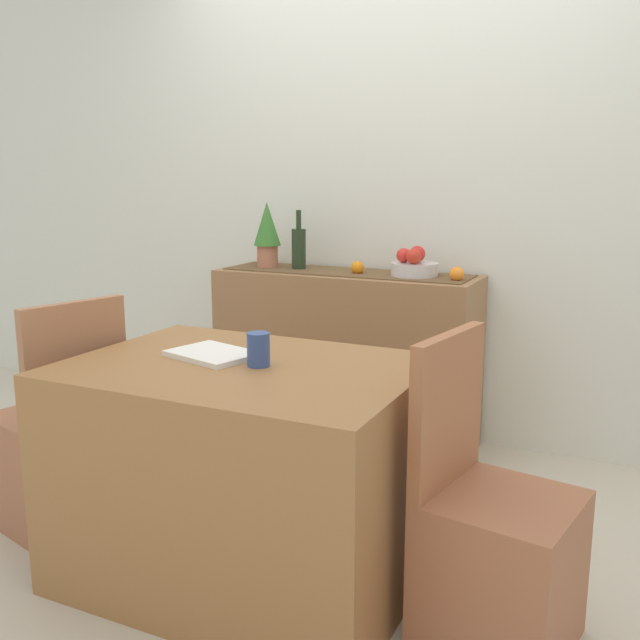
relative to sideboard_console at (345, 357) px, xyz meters
name	(u,v)px	position (x,y,z in m)	size (l,w,h in m)	color
ground_plane	(294,524)	(0.18, -0.92, -0.44)	(6.40, 6.40, 0.02)	beige
room_wall_rear	(400,173)	(0.18, 0.26, 0.92)	(6.40, 0.06, 2.70)	silver
sideboard_console	(345,357)	(0.00, 0.00, 0.00)	(1.31, 0.42, 0.86)	#956944
table_runner	(346,272)	(0.00, 0.00, 0.44)	(1.23, 0.32, 0.01)	brown
fruit_bowl	(415,269)	(0.35, 0.00, 0.47)	(0.22, 0.22, 0.06)	silver
apple_rear	(414,256)	(0.36, -0.05, 0.54)	(0.07, 0.07, 0.07)	red
apple_upper	(417,254)	(0.35, 0.04, 0.54)	(0.08, 0.08, 0.08)	red
apple_left	(404,255)	(0.30, -0.02, 0.53)	(0.07, 0.07, 0.07)	red
wine_bottle	(299,248)	(-0.26, 0.00, 0.54)	(0.07, 0.07, 0.30)	#22321D
potted_plant	(267,232)	(-0.44, 0.00, 0.62)	(0.14, 0.14, 0.34)	#B66F53
orange_loose_end	(358,268)	(0.07, -0.03, 0.46)	(0.06, 0.06, 0.06)	orange
orange_loose_near_bowl	(457,274)	(0.57, -0.05, 0.47)	(0.07, 0.07, 0.07)	orange
dining_table	(245,472)	(0.20, -1.31, -0.06)	(1.13, 0.82, 0.74)	#99673A
open_book	(213,354)	(0.06, -1.27, 0.32)	(0.28, 0.21, 0.02)	white
coffee_cup	(258,349)	(0.26, -1.31, 0.36)	(0.07, 0.07, 0.11)	#344D8F
chair_near_window	(60,459)	(-0.62, -1.31, -0.17)	(0.49, 0.49, 0.90)	#A36347
chair_by_corner	(494,556)	(1.03, -1.31, -0.17)	(0.46, 0.46, 0.90)	#A46243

